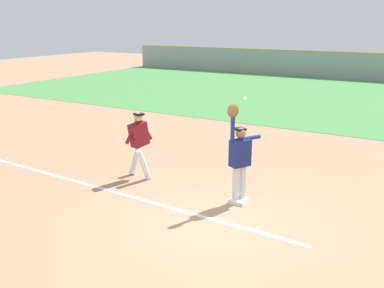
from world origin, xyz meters
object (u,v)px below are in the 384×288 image
(first_base, at_px, (239,200))
(parked_car_tan, at_px, (295,64))
(fielder, at_px, (239,154))
(parked_car_silver, at_px, (353,66))
(runner, at_px, (139,140))
(baseball, at_px, (245,98))

(first_base, bearing_deg, parked_car_tan, 105.05)
(fielder, xyz_separation_m, parked_car_tan, (-6.92, 25.81, -0.45))
(first_base, bearing_deg, parked_car_silver, 95.76)
(runner, bearing_deg, baseball, 16.94)
(first_base, distance_m, runner, 3.09)
(runner, relative_size, baseball, 23.24)
(parked_car_tan, bearing_deg, runner, -79.27)
(fielder, height_order, runner, fielder)
(baseball, distance_m, parked_car_silver, 26.30)
(parked_car_tan, xyz_separation_m, parked_car_silver, (4.29, 0.49, 0.00))
(baseball, xyz_separation_m, parked_car_tan, (-6.93, 25.62, -1.66))
(parked_car_silver, bearing_deg, runner, -90.01)
(fielder, relative_size, parked_car_silver, 0.52)
(parked_car_silver, bearing_deg, baseball, -83.64)
(runner, bearing_deg, parked_car_silver, 106.56)
(parked_car_silver, bearing_deg, first_base, -83.65)
(runner, bearing_deg, first_base, 12.96)
(first_base, relative_size, baseball, 5.14)
(parked_car_tan, relative_size, parked_car_silver, 1.01)
(first_base, height_order, parked_car_tan, parked_car_tan)
(parked_car_silver, bearing_deg, parked_car_tan, -172.89)
(baseball, height_order, parked_car_tan, baseball)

